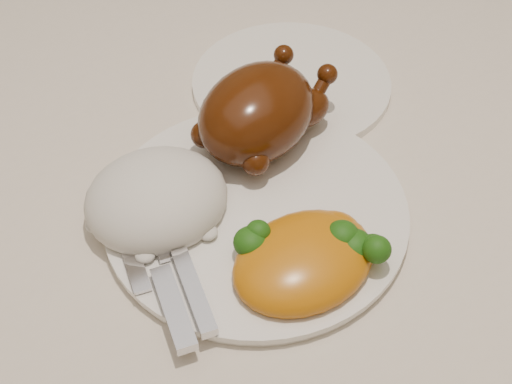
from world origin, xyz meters
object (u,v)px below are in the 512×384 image
side_plate (291,83)px  dining_table (114,249)px  roast_chicken (259,111)px  dinner_plate (256,212)px

side_plate → dining_table: bearing=-175.9°
side_plate → roast_chicken: 0.11m
dinner_plate → side_plate: dinner_plate is taller
dinner_plate → roast_chicken: size_ratio=1.57×
side_plate → roast_chicken: bearing=-141.6°
dinner_plate → roast_chicken: (0.05, 0.07, 0.04)m
side_plate → roast_chicken: (-0.08, -0.06, 0.04)m
dining_table → roast_chicken: bearing=-17.7°
side_plate → dinner_plate: bearing=-133.7°
roast_chicken → side_plate: bearing=17.3°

